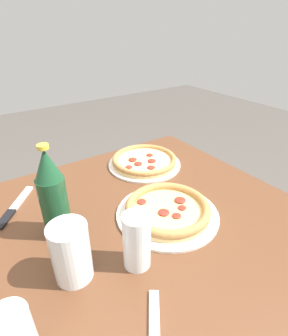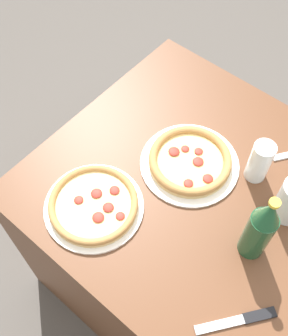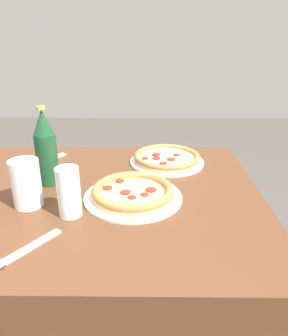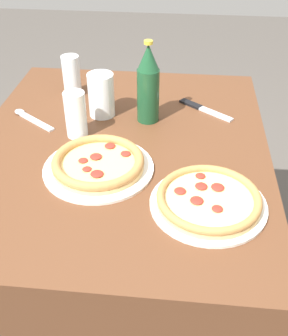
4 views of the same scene
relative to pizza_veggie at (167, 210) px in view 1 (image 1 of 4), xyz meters
name	(u,v)px [view 1 (image 1 of 4)]	position (x,y,z in m)	size (l,w,h in m)	color
table	(127,309)	(-0.13, 0.04, -0.41)	(1.05, 0.87, 0.77)	#56331E
pizza_veggie	(167,210)	(0.00, 0.00, 0.00)	(0.30, 0.30, 0.04)	silver
pizza_margherita	(144,161)	(0.12, 0.29, 0.00)	(0.28, 0.28, 0.04)	silver
glass_red_wine	(71,255)	(-0.30, -0.04, 0.04)	(0.08, 0.08, 0.14)	white
glass_lemonade	(137,243)	(-0.17, -0.10, 0.04)	(0.06, 0.06, 0.14)	white
beer_bottle	(53,195)	(-0.28, 0.11, 0.10)	(0.07, 0.07, 0.26)	#194728
knife	(14,208)	(-0.36, 0.28, -0.02)	(0.14, 0.18, 0.01)	black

